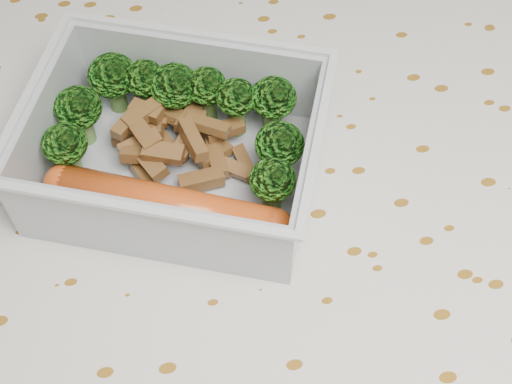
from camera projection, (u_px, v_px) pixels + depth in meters
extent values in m
cube|color=brown|center=(270.00, 239.00, 0.45)|extent=(1.40, 0.90, 0.04)
cube|color=silver|center=(270.00, 220.00, 0.43)|extent=(1.46, 0.96, 0.01)
cube|color=silver|center=(179.00, 173.00, 0.45)|extent=(0.20, 0.18, 0.00)
cube|color=silver|center=(200.00, 72.00, 0.46)|extent=(0.15, 0.07, 0.05)
cube|color=silver|center=(146.00, 230.00, 0.39)|extent=(0.15, 0.07, 0.05)
cube|color=silver|center=(307.00, 166.00, 0.41)|extent=(0.05, 0.11, 0.05)
cube|color=silver|center=(48.00, 124.00, 0.43)|extent=(0.05, 0.11, 0.05)
cube|color=silver|center=(198.00, 34.00, 0.43)|extent=(0.16, 0.07, 0.00)
cube|color=silver|center=(137.00, 209.00, 0.36)|extent=(0.16, 0.07, 0.00)
cube|color=silver|center=(318.00, 137.00, 0.39)|extent=(0.05, 0.12, 0.00)
cube|color=silver|center=(29.00, 92.00, 0.41)|extent=(0.05, 0.12, 0.00)
cylinder|color=#608C3F|center=(118.00, 97.00, 0.47)|extent=(0.02, 0.02, 0.02)
ellipsoid|color=#3D901D|center=(112.00, 75.00, 0.45)|extent=(0.03, 0.03, 0.03)
cylinder|color=#608C3F|center=(148.00, 100.00, 0.46)|extent=(0.02, 0.02, 0.02)
ellipsoid|color=#3D901D|center=(144.00, 78.00, 0.45)|extent=(0.03, 0.03, 0.02)
cylinder|color=#608C3F|center=(177.00, 107.00, 0.46)|extent=(0.02, 0.02, 0.02)
ellipsoid|color=#3D901D|center=(174.00, 86.00, 0.44)|extent=(0.03, 0.03, 0.03)
cylinder|color=#608C3F|center=(208.00, 108.00, 0.46)|extent=(0.02, 0.02, 0.02)
ellipsoid|color=#3D901D|center=(206.00, 86.00, 0.44)|extent=(0.03, 0.03, 0.02)
cylinder|color=#608C3F|center=(237.00, 119.00, 0.45)|extent=(0.02, 0.02, 0.02)
ellipsoid|color=#3D901D|center=(236.00, 97.00, 0.44)|extent=(0.03, 0.03, 0.02)
cylinder|color=#608C3F|center=(273.00, 119.00, 0.45)|extent=(0.02, 0.02, 0.02)
ellipsoid|color=#3D901D|center=(273.00, 98.00, 0.44)|extent=(0.03, 0.03, 0.02)
cylinder|color=#608C3F|center=(85.00, 129.00, 0.45)|extent=(0.02, 0.02, 0.02)
ellipsoid|color=#3D901D|center=(78.00, 108.00, 0.43)|extent=(0.03, 0.03, 0.02)
cylinder|color=#608C3F|center=(279.00, 165.00, 0.43)|extent=(0.02, 0.02, 0.02)
ellipsoid|color=#3D901D|center=(280.00, 144.00, 0.42)|extent=(0.03, 0.03, 0.03)
cylinder|color=#608C3F|center=(72.00, 164.00, 0.43)|extent=(0.02, 0.02, 0.02)
ellipsoid|color=#3D901D|center=(65.00, 144.00, 0.42)|extent=(0.03, 0.03, 0.02)
cylinder|color=#608C3F|center=(272.00, 200.00, 0.42)|extent=(0.02, 0.02, 0.02)
ellipsoid|color=#3D901D|center=(273.00, 180.00, 0.40)|extent=(0.03, 0.03, 0.02)
cube|color=brown|center=(186.00, 141.00, 0.44)|extent=(0.02, 0.03, 0.01)
cube|color=brown|center=(125.00, 138.00, 0.45)|extent=(0.02, 0.02, 0.01)
cube|color=brown|center=(134.00, 136.00, 0.45)|extent=(0.03, 0.02, 0.01)
cube|color=brown|center=(202.00, 180.00, 0.43)|extent=(0.03, 0.01, 0.01)
cube|color=brown|center=(150.00, 116.00, 0.45)|extent=(0.03, 0.02, 0.01)
cube|color=brown|center=(246.00, 163.00, 0.44)|extent=(0.01, 0.03, 0.01)
cube|color=brown|center=(144.00, 135.00, 0.43)|extent=(0.02, 0.03, 0.01)
cube|color=brown|center=(128.00, 122.00, 0.44)|extent=(0.02, 0.02, 0.01)
cube|color=brown|center=(193.00, 140.00, 0.43)|extent=(0.02, 0.03, 0.01)
cube|color=brown|center=(150.00, 133.00, 0.45)|extent=(0.02, 0.03, 0.01)
cube|color=brown|center=(192.00, 115.00, 0.45)|extent=(0.03, 0.03, 0.01)
cube|color=brown|center=(204.00, 128.00, 0.46)|extent=(0.02, 0.02, 0.01)
cube|color=brown|center=(154.00, 124.00, 0.45)|extent=(0.02, 0.02, 0.01)
cube|color=brown|center=(163.00, 153.00, 0.42)|extent=(0.03, 0.02, 0.01)
cube|color=brown|center=(225.00, 129.00, 0.44)|extent=(0.03, 0.01, 0.01)
cube|color=brown|center=(143.00, 114.00, 0.44)|extent=(0.03, 0.02, 0.01)
cube|color=brown|center=(149.00, 161.00, 0.43)|extent=(0.02, 0.03, 0.01)
cube|color=brown|center=(228.00, 166.00, 0.44)|extent=(0.03, 0.03, 0.01)
cube|color=brown|center=(189.00, 119.00, 0.45)|extent=(0.02, 0.01, 0.01)
cube|color=brown|center=(146.00, 111.00, 0.44)|extent=(0.02, 0.02, 0.01)
cube|color=brown|center=(207.00, 125.00, 0.44)|extent=(0.03, 0.02, 0.01)
cube|color=brown|center=(167.00, 110.00, 0.45)|extent=(0.03, 0.02, 0.01)
cube|color=brown|center=(143.00, 155.00, 0.43)|extent=(0.03, 0.02, 0.01)
cube|color=brown|center=(170.00, 145.00, 0.45)|extent=(0.02, 0.03, 0.01)
cube|color=brown|center=(143.00, 174.00, 0.44)|extent=(0.02, 0.02, 0.01)
cube|color=brown|center=(142.00, 125.00, 0.46)|extent=(0.01, 0.02, 0.01)
cube|color=brown|center=(214.00, 154.00, 0.44)|extent=(0.03, 0.02, 0.01)
cube|color=brown|center=(217.00, 157.00, 0.44)|extent=(0.01, 0.03, 0.01)
cube|color=brown|center=(170.00, 114.00, 0.45)|extent=(0.03, 0.02, 0.01)
cube|color=brown|center=(140.00, 145.00, 0.44)|extent=(0.03, 0.02, 0.01)
cylinder|color=#CD4B17|center=(167.00, 206.00, 0.41)|extent=(0.12, 0.08, 0.02)
sphere|color=#CD4B17|center=(274.00, 229.00, 0.40)|extent=(0.02, 0.02, 0.02)
sphere|color=#CD4B17|center=(64.00, 184.00, 0.42)|extent=(0.02, 0.02, 0.02)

